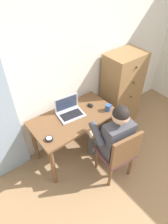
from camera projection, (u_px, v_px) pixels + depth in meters
The scene contains 9 objects.
wall_back at pixel (69, 66), 2.59m from camera, with size 4.80×0.05×2.50m, color silver.
desk at pixel (74, 123), 2.67m from camera, with size 1.15×0.62×0.74m.
dresser at pixel (121, 91), 3.22m from camera, with size 0.60×0.44×1.30m.
chair at pixel (119, 153), 2.46m from camera, with size 0.47×0.46×0.87m.
person_seated at pixel (111, 134), 2.46m from camera, with size 0.58×0.62×1.19m.
laptop at pixel (70, 111), 2.62m from camera, with size 0.37×0.29×0.24m.
computer_mouse at pixel (90, 105), 2.76m from camera, with size 0.06×0.10×0.03m, color black.
desk_clock at pixel (49, 139), 2.29m from camera, with size 0.09×0.09×0.03m.
coffee_mug at pixel (108, 108), 2.67m from camera, with size 0.12×0.08×0.09m.
Camera 1 is at (-1.30, 0.22, 2.48)m, focal length 31.26 mm.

